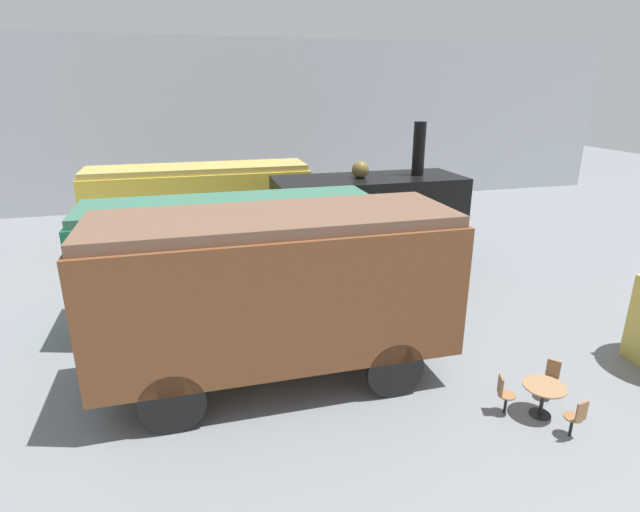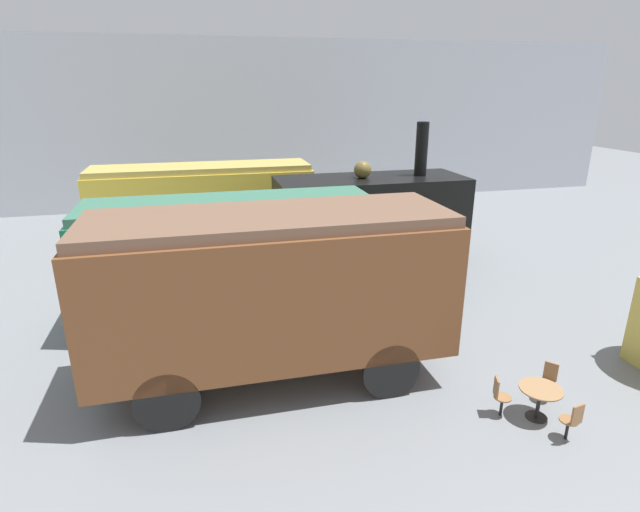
% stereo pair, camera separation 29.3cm
% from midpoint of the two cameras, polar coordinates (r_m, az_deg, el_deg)
% --- Properties ---
extents(ground_plane, '(80.00, 80.00, 0.00)m').
position_cam_midpoint_polar(ground_plane, '(15.16, 1.87, -6.80)').
color(ground_plane, gray).
extents(backdrop_wall, '(44.00, 0.15, 9.00)m').
position_cam_midpoint_polar(backdrop_wall, '(28.97, -7.26, 14.71)').
color(backdrop_wall, '#B2B7C1').
rests_on(backdrop_wall, ground_plane).
extents(passenger_coach_vintage, '(9.21, 2.42, 3.40)m').
position_cam_midpoint_polar(passenger_coach_vintage, '(22.03, -13.94, 6.36)').
color(passenger_coach_vintage, gold).
rests_on(passenger_coach_vintage, ground_plane).
extents(steam_locomotive, '(7.03, 2.70, 5.31)m').
position_cam_midpoint_polar(steam_locomotive, '(18.99, 5.12, 5.24)').
color(steam_locomotive, black).
rests_on(steam_locomotive, ground_plane).
extents(streamlined_locomotive, '(10.25, 2.73, 3.50)m').
position_cam_midpoint_polar(streamlined_locomotive, '(14.83, -7.73, 1.25)').
color(streamlined_locomotive, '#196B47').
rests_on(streamlined_locomotive, ground_plane).
extents(passenger_coach_wooden, '(7.87, 2.81, 4.03)m').
position_cam_midpoint_polar(passenger_coach_wooden, '(11.09, -5.79, -3.26)').
color(passenger_coach_wooden, brown).
rests_on(passenger_coach_wooden, ground_plane).
extents(cafe_table_near, '(0.87, 0.87, 0.71)m').
position_cam_midpoint_polar(cafe_table_near, '(11.63, 23.52, -14.05)').
color(cafe_table_near, black).
rests_on(cafe_table_near, ground_plane).
extents(cafe_chair_0, '(0.36, 0.38, 0.87)m').
position_cam_midpoint_polar(cafe_chair_0, '(11.25, 26.60, -16.04)').
color(cafe_chair_0, black).
rests_on(cafe_chair_0, ground_plane).
extents(cafe_chair_1, '(0.41, 0.40, 0.87)m').
position_cam_midpoint_polar(cafe_chair_1, '(12.34, 24.32, -12.42)').
color(cafe_chair_1, black).
rests_on(cafe_chair_1, ground_plane).
extents(cafe_chair_2, '(0.39, 0.37, 0.87)m').
position_cam_midpoint_polar(cafe_chair_2, '(11.42, 19.53, -14.44)').
color(cafe_chair_2, black).
rests_on(cafe_chair_2, ground_plane).
extents(visitor_person, '(0.34, 0.34, 1.72)m').
position_cam_midpoint_polar(visitor_person, '(13.43, -4.40, -5.99)').
color(visitor_person, '#262633').
rests_on(visitor_person, ground_plane).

